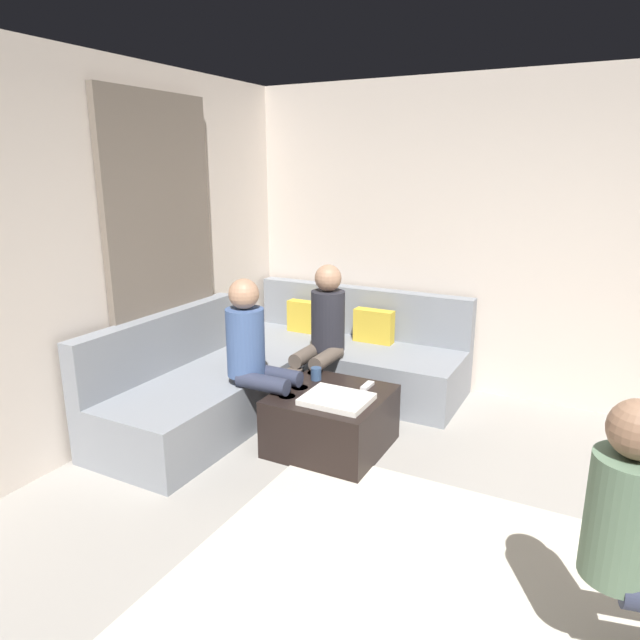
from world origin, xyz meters
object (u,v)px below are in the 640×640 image
at_px(coffee_mug, 316,374).
at_px(person_on_couch_side, 257,354).
at_px(sectional_couch, 287,371).
at_px(game_remote, 367,386).
at_px(person_on_couch_back, 323,332).
at_px(ottoman, 331,420).

relative_size(coffee_mug, person_on_couch_side, 0.08).
bearing_deg(sectional_couch, game_remote, -20.65).
bearing_deg(coffee_mug, person_on_couch_side, -140.11).
xyz_separation_m(game_remote, person_on_couch_back, (-0.57, 0.39, 0.23)).
xyz_separation_m(coffee_mug, game_remote, (0.40, 0.04, -0.04)).
bearing_deg(coffee_mug, ottoman, -39.29).
xyz_separation_m(sectional_couch, coffee_mug, (0.48, -0.37, 0.19)).
height_order(ottoman, coffee_mug, coffee_mug).
bearing_deg(game_remote, coffee_mug, -174.29).
height_order(game_remote, person_on_couch_back, person_on_couch_back).
relative_size(sectional_couch, game_remote, 17.00).
xyz_separation_m(coffee_mug, person_on_couch_side, (-0.33, -0.28, 0.19)).
height_order(ottoman, person_on_couch_side, person_on_couch_side).
bearing_deg(sectional_couch, coffee_mug, -37.67).
relative_size(sectional_couch, person_on_couch_back, 2.12).
xyz_separation_m(ottoman, coffee_mug, (-0.22, 0.18, 0.26)).
distance_m(coffee_mug, person_on_couch_side, 0.48).
xyz_separation_m(sectional_couch, person_on_couch_side, (0.15, -0.65, 0.38)).
height_order(sectional_couch, person_on_couch_back, person_on_couch_back).
bearing_deg(coffee_mug, game_remote, 5.71).
bearing_deg(sectional_couch, person_on_couch_side, -77.24).
bearing_deg(sectional_couch, person_on_couch_back, 9.93).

